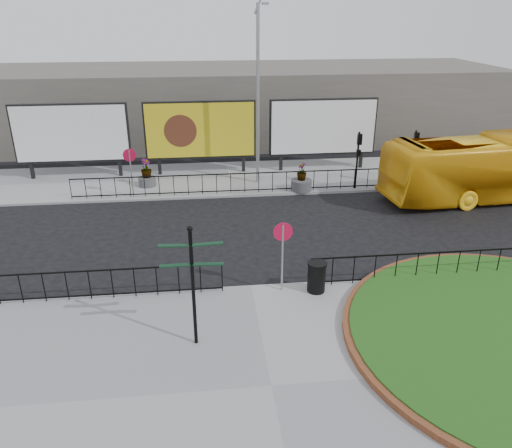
{
  "coord_description": "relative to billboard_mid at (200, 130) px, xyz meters",
  "views": [
    {
      "loc": [
        -1.5,
        -14.81,
        8.9
      ],
      "look_at": [
        0.33,
        1.41,
        1.79
      ],
      "focal_mm": 35.0,
      "sensor_mm": 36.0,
      "label": 1
    }
  ],
  "objects": [
    {
      "name": "billboard_left",
      "position": [
        -7.0,
        0.0,
        0.0
      ],
      "size": [
        6.2,
        0.31,
        4.1
      ],
      "color": "black",
      "rests_on": "pavement_far"
    },
    {
      "name": "planter_a",
      "position": [
        -2.95,
        -1.97,
        -1.91
      ],
      "size": [
        0.92,
        0.92,
        1.49
      ],
      "color": "#4C4C4F",
      "rests_on": "pavement_far"
    },
    {
      "name": "ground",
      "position": [
        1.5,
        -12.97,
        -2.6
      ],
      "size": [
        90.0,
        90.0,
        0.0
      ],
      "primitive_type": "plane",
      "color": "black",
      "rests_on": "ground"
    },
    {
      "name": "pavement_near",
      "position": [
        1.5,
        -17.97,
        -2.54
      ],
      "size": [
        30.0,
        10.0,
        0.12
      ],
      "primitive_type": "cube",
      "color": "gray",
      "rests_on": "ground"
    },
    {
      "name": "building_backdrop",
      "position": [
        1.5,
        9.03,
        -0.1
      ],
      "size": [
        40.0,
        10.0,
        5.0
      ],
      "primitive_type": "cube",
      "color": "#5A574F",
      "rests_on": "ground"
    },
    {
      "name": "railing_near_left",
      "position": [
        -4.5,
        -13.27,
        -1.93
      ],
      "size": [
        10.0,
        0.1,
        1.1
      ],
      "primitive_type": null,
      "color": "black",
      "rests_on": "pavement_near"
    },
    {
      "name": "signal_pole_a",
      "position": [
        8.0,
        -3.63,
        -0.5
      ],
      "size": [
        0.22,
        0.26,
        3.0
      ],
      "color": "black",
      "rests_on": "pavement_far"
    },
    {
      "name": "pavement_far",
      "position": [
        1.5,
        -0.97,
        -2.54
      ],
      "size": [
        44.0,
        6.0,
        0.12
      ],
      "primitive_type": "cube",
      "color": "gray",
      "rests_on": "ground"
    },
    {
      "name": "billboard_mid",
      "position": [
        0.0,
        0.0,
        0.0
      ],
      "size": [
        6.2,
        0.31,
        4.1
      ],
      "color": "black",
      "rests_on": "pavement_far"
    },
    {
      "name": "lamp_post",
      "position": [
        3.01,
        -1.97,
        2.23
      ],
      "size": [
        0.74,
        0.18,
        9.23
      ],
      "color": "gray",
      "rests_on": "pavement_far"
    },
    {
      "name": "railing_far",
      "position": [
        2.5,
        -3.67,
        -1.93
      ],
      "size": [
        18.0,
        0.1,
        1.1
      ],
      "primitive_type": null,
      "color": "black",
      "rests_on": "pavement_far"
    },
    {
      "name": "fingerpost_sign",
      "position": [
        -0.38,
        -15.97,
        -0.28
      ],
      "size": [
        1.7,
        0.28,
        3.64
      ],
      "rotation": [
        0.0,
        0.0,
        -0.07
      ],
      "color": "black",
      "rests_on": "pavement_near"
    },
    {
      "name": "planter_c",
      "position": [
        5.11,
        -3.57,
        -2.0
      ],
      "size": [
        1.08,
        1.08,
        1.48
      ],
      "color": "#4C4C4F",
      "rests_on": "pavement_far"
    },
    {
      "name": "billboard_right",
      "position": [
        7.0,
        0.0,
        0.0
      ],
      "size": [
        6.2,
        0.31,
        4.1
      ],
      "color": "black",
      "rests_on": "pavement_far"
    },
    {
      "name": "speed_sign_near",
      "position": [
        2.5,
        -13.37,
        -0.68
      ],
      "size": [
        0.64,
        0.07,
        2.47
      ],
      "color": "gray",
      "rests_on": "pavement_near"
    },
    {
      "name": "bus",
      "position": [
        14.56,
        -5.5,
        -0.98
      ],
      "size": [
        11.82,
        3.87,
        3.23
      ],
      "primitive_type": "imported",
      "rotation": [
        0.0,
        0.0,
        1.67
      ],
      "color": "gold",
      "rests_on": "ground"
    },
    {
      "name": "speed_sign_far",
      "position": [
        -3.5,
        -3.57,
        -0.68
      ],
      "size": [
        0.64,
        0.07,
        2.47
      ],
      "color": "gray",
      "rests_on": "pavement_far"
    },
    {
      "name": "railing_near_right",
      "position": [
        8.0,
        -13.27,
        -1.93
      ],
      "size": [
        9.0,
        0.1,
        1.1
      ],
      "primitive_type": null,
      "color": "black",
      "rests_on": "pavement_near"
    },
    {
      "name": "signal_pole_b",
      "position": [
        11.0,
        -3.63,
        -0.5
      ],
      "size": [
        0.22,
        0.26,
        3.0
      ],
      "color": "black",
      "rests_on": "pavement_far"
    },
    {
      "name": "litter_bin",
      "position": [
        3.64,
        -13.57,
        -1.94
      ],
      "size": [
        0.64,
        0.64,
        1.07
      ],
      "color": "black",
      "rests_on": "pavement_near"
    }
  ]
}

